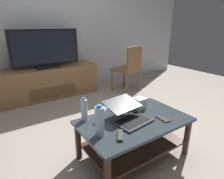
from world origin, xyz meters
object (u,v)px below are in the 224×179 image
object	(u,v)px
television	(46,50)
water_bottle_far	(100,121)
coffee_table	(134,131)
water_bottle_near	(84,110)
router_box	(140,104)
laptop	(129,114)
tv_remote	(120,135)
media_cabinet	(49,82)
dining_chair	(129,67)
cell_phone	(163,119)

from	to	relation	value
television	water_bottle_far	world-z (taller)	television
coffee_table	water_bottle_near	bearing A→B (deg)	148.51
router_box	water_bottle_near	world-z (taller)	water_bottle_near
coffee_table	water_bottle_far	size ratio (longest dim) A/B	3.86
laptop	router_box	xyz separation A→B (m)	(0.25, 0.12, 0.00)
coffee_table	laptop	size ratio (longest dim) A/B	2.43
laptop	water_bottle_near	xyz separation A→B (m)	(-0.36, 0.22, 0.05)
router_box	laptop	bearing A→B (deg)	-153.65
laptop	tv_remote	distance (m)	0.30
media_cabinet	television	distance (m)	0.60
television	router_box	bearing A→B (deg)	-77.76
media_cabinet	dining_chair	size ratio (longest dim) A/B	1.94
dining_chair	coffee_table	bearing A→B (deg)	-126.68
laptop	router_box	size ratio (longest dim) A/B	3.48
dining_chair	cell_phone	xyz separation A→B (m)	(-0.92, -1.71, -0.08)
television	dining_chair	size ratio (longest dim) A/B	1.27
cell_phone	television	bearing A→B (deg)	104.47
water_bottle_far	coffee_table	bearing A→B (deg)	6.34
television	laptop	distance (m)	2.15
media_cabinet	water_bottle_near	world-z (taller)	water_bottle_near
laptop	cell_phone	distance (m)	0.35
media_cabinet	tv_remote	world-z (taller)	media_cabinet
router_box	water_bottle_far	bearing A→B (deg)	-161.76
coffee_table	tv_remote	world-z (taller)	tv_remote
coffee_table	dining_chair	bearing A→B (deg)	53.32
laptop	tv_remote	world-z (taller)	laptop
router_box	water_bottle_far	size ratio (longest dim) A/B	0.46
television	router_box	xyz separation A→B (m)	(0.43, -1.98, -0.39)
router_box	cell_phone	xyz separation A→B (m)	(0.04, -0.30, -0.06)
media_cabinet	laptop	xyz separation A→B (m)	(0.18, -2.13, 0.20)
dining_chair	water_bottle_far	distance (m)	2.25
router_box	cell_phone	world-z (taller)	router_box
water_bottle_far	cell_phone	xyz separation A→B (m)	(0.65, -0.10, -0.13)
media_cabinet	water_bottle_far	xyz separation A→B (m)	(-0.19, -2.20, 0.28)
coffee_table	cell_phone	distance (m)	0.31
dining_chair	water_bottle_far	xyz separation A→B (m)	(-1.58, -1.61, 0.04)
tv_remote	water_bottle_far	bearing A→B (deg)	176.02
dining_chair	tv_remote	world-z (taller)	dining_chair
dining_chair	router_box	size ratio (longest dim) A/B	7.24
water_bottle_near	cell_phone	bearing A→B (deg)	-31.52
water_bottle_far	water_bottle_near	bearing A→B (deg)	89.45
media_cabinet	laptop	world-z (taller)	laptop
coffee_table	television	xyz separation A→B (m)	(-0.23, 2.14, 0.59)
television	router_box	size ratio (longest dim) A/B	9.22
coffee_table	router_box	distance (m)	0.32
coffee_table	media_cabinet	xyz separation A→B (m)	(-0.23, 2.16, -0.01)
coffee_table	water_bottle_far	world-z (taller)	water_bottle_far
television	laptop	world-z (taller)	television
coffee_table	television	world-z (taller)	television
coffee_table	router_box	xyz separation A→B (m)	(0.20, 0.16, 0.19)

